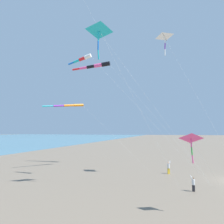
{
  "coord_description": "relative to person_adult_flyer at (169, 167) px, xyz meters",
  "views": [
    {
      "loc": [
        6.71,
        26.33,
        5.63
      ],
      "look_at": [
        13.56,
        3.15,
        7.95
      ],
      "focal_mm": 32.26,
      "sensor_mm": 36.0,
      "label": 1
    }
  ],
  "objects": [
    {
      "name": "kite_windsock_teal_far_right",
      "position": [
        9.93,
        5.97,
        13.77
      ],
      "size": [
        16.32,
        1.55,
        15.23
      ],
      "color": "white",
      "rests_on": "ground_plane"
    },
    {
      "name": "person_adult_flyer",
      "position": [
        0.0,
        0.0,
        0.0
      ],
      "size": [
        0.6,
        0.52,
        1.7
      ],
      "color": "gold",
      "rests_on": "ground_plane"
    },
    {
      "name": "kite_delta_green_low_center",
      "position": [
        0.04,
        2.26,
        17.01
      ],
      "size": [
        8.81,
        2.8,
        18.34
      ],
      "color": "white",
      "rests_on": "ground_plane"
    },
    {
      "name": "kite_delta_blue_topmost",
      "position": [
        6.47,
        9.53,
        15.04
      ],
      "size": [
        12.12,
        5.67,
        16.65
      ],
      "color": "#1EB7C6",
      "rests_on": "ground_plane"
    },
    {
      "name": "kite_windsock_purple_drifting",
      "position": [
        14.95,
        -0.16,
        8.8
      ],
      "size": [
        14.96,
        5.04,
        10.16
      ],
      "color": "orange",
      "rests_on": "ground_plane"
    },
    {
      "name": "kite_windsock_orange_high_right",
      "position": [
        11.83,
        -3.55,
        16.1
      ],
      "size": [
        20.81,
        4.38,
        17.61
      ],
      "color": "black",
      "rests_on": "ground_plane"
    },
    {
      "name": "person_child_green_jacket",
      "position": [
        -2.34,
        7.54,
        -0.15
      ],
      "size": [
        0.43,
        0.34,
        1.44
      ],
      "color": "#232328",
      "rests_on": "ground_plane"
    },
    {
      "name": "kite_delta_white_trailing",
      "position": [
        -1.8,
        13.29,
        4.18
      ],
      "size": [
        4.08,
        9.57,
        5.5
      ],
      "color": "#EF4C93",
      "rests_on": "ground_plane"
    }
  ]
}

